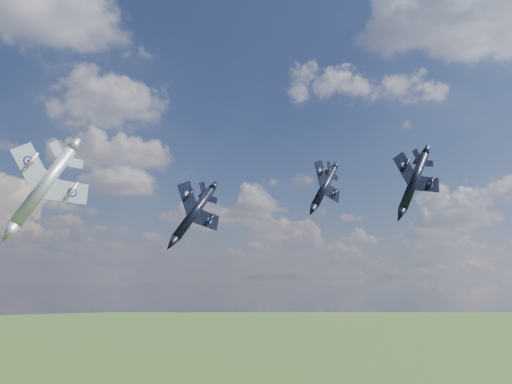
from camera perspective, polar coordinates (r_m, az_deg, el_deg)
name	(u,v)px	position (r m, az deg, el deg)	size (l,w,h in m)	color
jet_lead_navy	(194,213)	(76.70, -7.13, -2.44)	(10.36, 14.44, 2.99)	black
jet_right_navy	(414,181)	(78.77, 17.59, 1.16)	(9.91, 13.82, 2.86)	black
jet_high_navy	(324,187)	(92.95, 7.82, 0.57)	(10.47, 14.60, 3.02)	black
jet_left_silver	(44,186)	(68.64, -23.10, 0.63)	(11.84, 16.51, 3.42)	#9A9EA4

